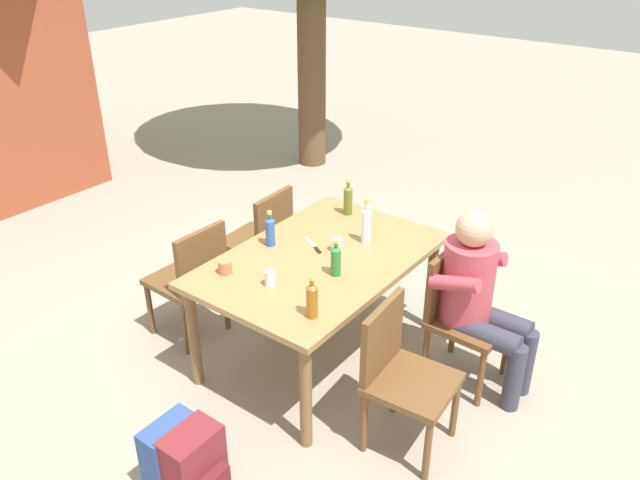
{
  "coord_description": "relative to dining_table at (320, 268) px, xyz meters",
  "views": [
    {
      "loc": [
        -2.8,
        -2.11,
        2.73
      ],
      "look_at": [
        0.0,
        0.0,
        0.88
      ],
      "focal_mm": 35.58,
      "sensor_mm": 36.0,
      "label": 1
    }
  ],
  "objects": [
    {
      "name": "backpack_by_far_side",
      "position": [
        -1.35,
        -0.23,
        -0.46
      ],
      "size": [
        0.3,
        0.25,
        0.44
      ],
      "color": "maroon",
      "rests_on": "ground_plane"
    },
    {
      "name": "dining_table",
      "position": [
        0.0,
        0.0,
        0.0
      ],
      "size": [
        1.6,
        1.05,
        0.76
      ],
      "color": "#A37547",
      "rests_on": "ground_plane"
    },
    {
      "name": "chair_near_left",
      "position": [
        -0.37,
        -0.82,
        -0.18
      ],
      "size": [
        0.47,
        0.47,
        0.87
      ],
      "color": "brown",
      "rests_on": "ground_plane"
    },
    {
      "name": "table_knife",
      "position": [
        0.08,
        0.11,
        0.09
      ],
      "size": [
        0.13,
        0.22,
        0.01
      ],
      "color": "silver",
      "rests_on": "dining_table"
    },
    {
      "name": "backpack_by_near_side",
      "position": [
        -1.37,
        -0.08,
        -0.46
      ],
      "size": [
        0.3,
        0.21,
        0.43
      ],
      "color": "#2D4784",
      "rests_on": "ground_plane"
    },
    {
      "name": "chair_near_right",
      "position": [
        0.36,
        -0.82,
        -0.18
      ],
      "size": [
        0.45,
        0.45,
        0.87
      ],
      "color": "brown",
      "rests_on": "ground_plane"
    },
    {
      "name": "cup_white",
      "position": [
        0.13,
        -0.04,
        0.13
      ],
      "size": [
        0.08,
        0.08,
        0.08
      ],
      "primitive_type": "cylinder",
      "color": "white",
      "rests_on": "dining_table"
    },
    {
      "name": "bottle_clear",
      "position": [
        0.34,
        -0.12,
        0.22
      ],
      "size": [
        0.06,
        0.06,
        0.31
      ],
      "color": "white",
      "rests_on": "dining_table"
    },
    {
      "name": "chair_far_right",
      "position": [
        0.36,
        0.82,
        -0.18
      ],
      "size": [
        0.46,
        0.46,
        0.87
      ],
      "color": "brown",
      "rests_on": "ground_plane"
    },
    {
      "name": "bottle_olive",
      "position": [
        0.62,
        0.22,
        0.2
      ],
      "size": [
        0.06,
        0.06,
        0.27
      ],
      "color": "#566623",
      "rests_on": "dining_table"
    },
    {
      "name": "bottle_blue",
      "position": [
        -0.07,
        0.35,
        0.19
      ],
      "size": [
        0.06,
        0.06,
        0.25
      ],
      "color": "#2D56A3",
      "rests_on": "dining_table"
    },
    {
      "name": "bottle_green",
      "position": [
        -0.12,
        -0.21,
        0.19
      ],
      "size": [
        0.06,
        0.06,
        0.24
      ],
      "color": "#287A38",
      "rests_on": "dining_table"
    },
    {
      "name": "bottle_amber",
      "position": [
        -0.55,
        -0.36,
        0.19
      ],
      "size": [
        0.06,
        0.06,
        0.25
      ],
      "color": "#996019",
      "rests_on": "dining_table"
    },
    {
      "name": "chair_far_left",
      "position": [
        -0.36,
        0.82,
        -0.18
      ],
      "size": [
        0.45,
        0.45,
        0.87
      ],
      "color": "brown",
      "rests_on": "ground_plane"
    },
    {
      "name": "person_in_white_shirt",
      "position": [
        0.36,
        -0.93,
        -0.01
      ],
      "size": [
        0.47,
        0.61,
        1.18
      ],
      "color": "#B7424C",
      "rests_on": "ground_plane"
    },
    {
      "name": "ground_plane",
      "position": [
        0.0,
        0.0,
        -0.67
      ],
      "size": [
        24.0,
        24.0,
        0.0
      ],
      "primitive_type": "plane",
      "color": "gray"
    },
    {
      "name": "cup_glass",
      "position": [
        -0.45,
        0.03,
        0.13
      ],
      "size": [
        0.06,
        0.06,
        0.1
      ],
      "primitive_type": "cylinder",
      "color": "silver",
      "rests_on": "dining_table"
    },
    {
      "name": "cup_terracotta",
      "position": [
        -0.51,
        0.34,
        0.13
      ],
      "size": [
        0.08,
        0.08,
        0.08
      ],
      "primitive_type": "cylinder",
      "color": "#BC6B47",
      "rests_on": "dining_table"
    }
  ]
}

